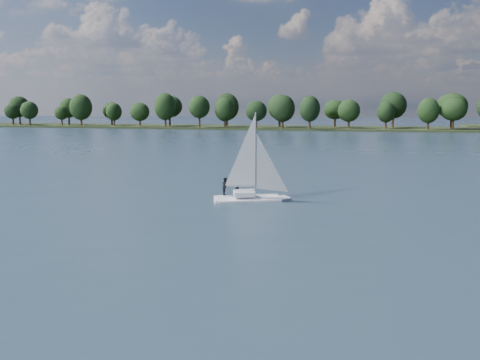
% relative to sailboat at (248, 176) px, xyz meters
% --- Properties ---
extents(ground, '(700.00, 700.00, 0.00)m').
position_rel_sailboat_xyz_m(ground, '(-0.89, 65.23, -2.63)').
color(ground, '#233342').
rests_on(ground, ground).
extents(far_shore, '(660.00, 40.00, 1.50)m').
position_rel_sailboat_xyz_m(far_shore, '(-0.89, 177.23, -2.63)').
color(far_shore, black).
rests_on(far_shore, ground).
extents(sailboat, '(7.36, 4.77, 9.44)m').
position_rel_sailboat_xyz_m(sailboat, '(0.00, 0.00, 0.00)').
color(sailboat, silver).
rests_on(sailboat, ground).
extents(pontoon, '(4.26, 2.60, 0.50)m').
position_rel_sailboat_xyz_m(pontoon, '(-157.93, 160.76, -2.63)').
color(pontoon, '#515456').
rests_on(pontoon, ground).
extents(treeline, '(562.18, 73.64, 17.88)m').
position_rel_sailboat_xyz_m(treeline, '(-15.73, 173.52, 5.36)').
color(treeline, black).
rests_on(treeline, ground).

